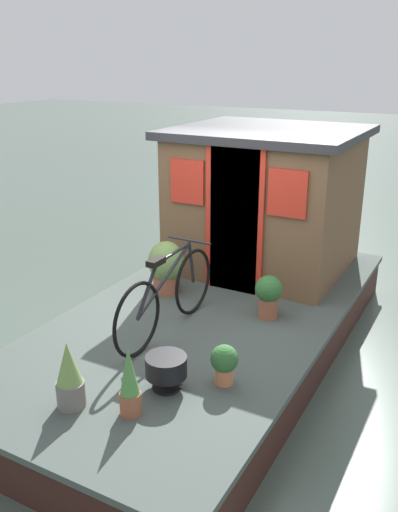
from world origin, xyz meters
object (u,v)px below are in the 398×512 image
potted_plant_basil (129,383)px  potted_plant_lavender (224,362)px  bicycle (167,296)px  charcoal_grill (166,367)px  potted_plant_fern (269,294)px  houseboat_cabin (266,199)px  potted_plant_sage (69,377)px  potted_plant_rosemary (166,266)px

potted_plant_basil → potted_plant_lavender: potted_plant_basil is taller
bicycle → charcoal_grill: size_ratio=4.99×
potted_plant_basil → potted_plant_fern: (2.09, -0.31, -0.01)m
bicycle → houseboat_cabin: bearing=-3.1°
houseboat_cabin → potted_plant_fern: houseboat_cabin is taller
potted_plant_basil → charcoal_grill: bearing=-8.2°
potted_plant_sage → charcoal_grill: bearing=-42.7°
potted_plant_rosemary → potted_plant_lavender: potted_plant_rosemary is taller
potted_plant_basil → potted_plant_lavender: 0.86m
bicycle → potted_plant_fern: bicycle is taller
potted_plant_sage → potted_plant_lavender: size_ratio=1.59×
potted_plant_fern → potted_plant_rosemary: bearing=87.6°
bicycle → charcoal_grill: (-0.87, -0.52, -0.20)m
potted_plant_fern → potted_plant_basil: bearing=171.7°
potted_plant_sage → potted_plant_basil: bearing=-72.8°
houseboat_cabin → potted_plant_basil: 3.60m
houseboat_cabin → potted_plant_rosemary: 1.64m
potted_plant_fern → houseboat_cabin: bearing=24.0°
potted_plant_rosemary → potted_plant_fern: 1.30m
charcoal_grill → bicycle: bearing=30.9°
potted_plant_basil → potted_plant_sage: 0.49m
bicycle → charcoal_grill: bearing=-149.1°
houseboat_cabin → potted_plant_sage: houseboat_cabin is taller
houseboat_cabin → potted_plant_sage: bearing=177.9°
bicycle → potted_plant_fern: bearing=-43.9°
potted_plant_rosemary → potted_plant_basil: (-2.14, -1.00, -0.05)m
potted_plant_sage → potted_plant_fern: size_ratio=1.20×
potted_plant_lavender → potted_plant_fern: size_ratio=0.75×
houseboat_cabin → potted_plant_fern: bearing=-156.0°
potted_plant_basil → bicycle: bearing=19.4°
bicycle → potted_plant_sage: bearing=179.5°
potted_plant_fern → charcoal_grill: bearing=171.6°
potted_plant_basil → charcoal_grill: (0.43, -0.06, -0.08)m
potted_plant_basil → potted_plant_sage: bearing=107.2°
potted_plant_lavender → charcoal_grill: (-0.30, 0.39, -0.00)m
bicycle → potted_plant_lavender: 1.09m
charcoal_grill → potted_plant_rosemary: bearing=31.7°
potted_plant_basil → potted_plant_rosemary: bearing=24.9°
potted_plant_sage → charcoal_grill: (0.58, -0.53, -0.07)m
potted_plant_basil → potted_plant_fern: 2.11m
houseboat_cabin → potted_plant_sage: 3.73m
houseboat_cabin → potted_plant_lavender: (-2.80, -0.79, -0.71)m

